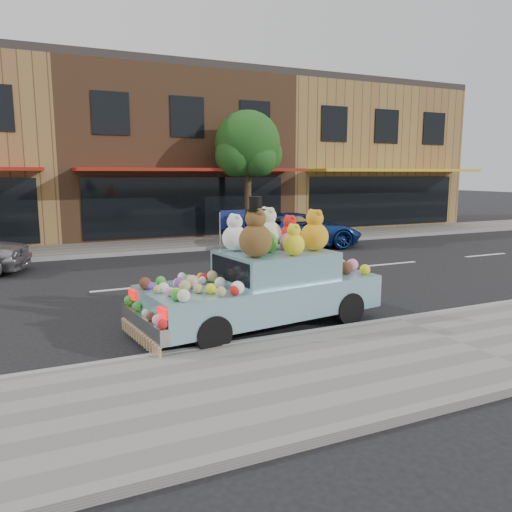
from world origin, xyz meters
TOP-DOWN VIEW (x-y plane):
  - ground at (0.00, 0.00)m, footprint 120.00×120.00m
  - near_sidewalk at (0.00, -6.50)m, footprint 60.00×3.00m
  - far_sidewalk at (0.00, 6.50)m, footprint 60.00×3.00m
  - near_kerb at (0.00, -5.00)m, footprint 60.00×0.12m
  - far_kerb at (0.00, 5.00)m, footprint 60.00×0.12m
  - storefront_mid at (0.00, 11.97)m, footprint 10.00×9.80m
  - storefront_right at (10.00, 11.97)m, footprint 10.00×9.80m
  - street_tree at (2.03, 6.55)m, footprint 3.00×2.70m
  - car_blue at (3.18, 4.32)m, footprint 5.01×3.07m
  - art_car at (-2.28, -4.02)m, footprint 4.67×2.30m

SIDE VIEW (x-z plane):
  - ground at x=0.00m, z-range 0.00..0.00m
  - near_sidewalk at x=0.00m, z-range 0.00..0.12m
  - far_sidewalk at x=0.00m, z-range 0.00..0.12m
  - near_kerb at x=0.00m, z-range 0.00..0.13m
  - far_kerb at x=0.00m, z-range 0.00..0.13m
  - car_blue at x=3.18m, z-range 0.00..1.30m
  - art_car at x=-2.28m, z-range -0.38..2.00m
  - storefront_mid at x=0.00m, z-range -0.01..7.29m
  - storefront_right at x=10.00m, z-range -0.01..7.29m
  - street_tree at x=2.03m, z-range 1.08..6.30m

